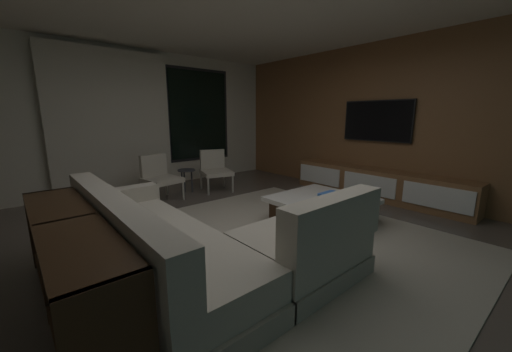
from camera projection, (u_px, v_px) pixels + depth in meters
name	position (u px, v px, depth m)	size (l,w,h in m)	color
floor	(261.00, 244.00, 3.32)	(9.20, 9.20, 0.00)	#564C44
back_wall_with_window	(137.00, 121.00, 5.69)	(6.60, 0.30, 2.70)	beige
media_wall	(394.00, 121.00, 4.99)	(0.12, 7.80, 2.70)	brown
area_rug	(289.00, 238.00, 3.47)	(3.20, 3.80, 0.01)	#ADA391
sectional_couch	(196.00, 247.00, 2.58)	(1.98, 2.50, 0.82)	#A49C8C
coffee_table	(321.00, 210.00, 3.91)	(1.16, 1.16, 0.36)	#372212
book_stack_on_coffee_table	(331.00, 197.00, 3.71)	(0.30, 0.21, 0.11)	#5066CB
accent_chair_near_window	(215.00, 168.00, 5.66)	(0.67, 0.68, 0.78)	#B2ADA0
accent_chair_by_curtain	(159.00, 175.00, 4.99)	(0.63, 0.64, 0.78)	#B2ADA0
side_stool	(186.00, 174.00, 5.40)	(0.32, 0.32, 0.46)	#333338
media_console	(377.00, 185.00, 5.07)	(0.46, 3.10, 0.52)	brown
mounted_tv	(377.00, 121.00, 5.11)	(0.05, 1.24, 0.71)	black
console_table_behind_couch	(73.00, 262.00, 2.07)	(0.40, 2.10, 0.74)	#372212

